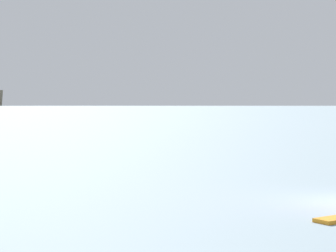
{
  "coord_description": "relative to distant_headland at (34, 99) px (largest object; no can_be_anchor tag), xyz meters",
  "views": [
    {
      "loc": [
        -11.72,
        -19.94,
        3.48
      ],
      "look_at": [
        -5.95,
        3.8,
        2.61
      ],
      "focal_mm": 67.61,
      "sensor_mm": 36.0,
      "label": 1
    }
  ],
  "objects": [
    {
      "name": "distant_headland",
      "position": [
        0.0,
        0.0,
        0.0
      ],
      "size": [
        1351.09,
        719.6,
        24.84
      ],
      "primitive_type": "cube",
      "rotation": [
        0.0,
        0.0,
        0.18
      ],
      "color": "#756B56",
      "rests_on": "ground_plane"
    }
  ]
}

